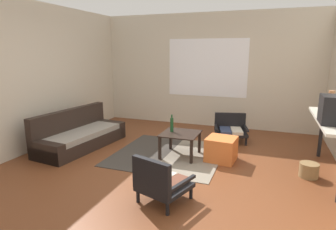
% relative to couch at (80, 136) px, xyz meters
% --- Properties ---
extents(ground_plane, '(7.80, 7.80, 0.00)m').
position_rel_couch_xyz_m(ground_plane, '(1.92, -0.55, -0.22)').
color(ground_plane, brown).
extents(far_wall_with_window, '(5.60, 0.13, 2.70)m').
position_rel_couch_xyz_m(far_wall_with_window, '(1.92, 2.51, 1.13)').
color(far_wall_with_window, beige).
rests_on(far_wall_with_window, ground).
extents(side_wall_left, '(0.12, 6.60, 2.70)m').
position_rel_couch_xyz_m(side_wall_left, '(-0.74, -0.25, 1.13)').
color(side_wall_left, beige).
rests_on(side_wall_left, ground).
extents(area_rug, '(1.86, 1.86, 0.01)m').
position_rel_couch_xyz_m(area_rug, '(1.75, 0.19, -0.22)').
color(area_rug, '#38332D').
rests_on(area_rug, ground).
extents(couch, '(0.92, 1.92, 0.72)m').
position_rel_couch_xyz_m(couch, '(0.00, 0.00, 0.00)').
color(couch, black).
rests_on(couch, ground).
extents(coffee_table, '(0.63, 0.63, 0.42)m').
position_rel_couch_xyz_m(coffee_table, '(1.98, 0.18, 0.13)').
color(coffee_table, black).
rests_on(coffee_table, ground).
extents(armchair_by_window, '(0.75, 0.67, 0.55)m').
position_rel_couch_xyz_m(armchair_by_window, '(2.68, 1.40, 0.04)').
color(armchair_by_window, black).
rests_on(armchair_by_window, ground).
extents(armchair_striped_foreground, '(0.69, 0.70, 0.61)m').
position_rel_couch_xyz_m(armchair_striped_foreground, '(2.24, -1.41, 0.05)').
color(armchair_striped_foreground, black).
rests_on(armchair_striped_foreground, ground).
extents(ottoman_orange, '(0.51, 0.51, 0.40)m').
position_rel_couch_xyz_m(ottoman_orange, '(2.69, 0.23, -0.02)').
color(ottoman_orange, '#D1662D').
rests_on(ottoman_orange, ground).
extents(console_shelf, '(0.46, 1.79, 0.86)m').
position_rel_couch_xyz_m(console_shelf, '(4.27, 0.18, 0.56)').
color(console_shelf, beige).
rests_on(console_shelf, ground).
extents(clay_vase, '(0.19, 0.19, 0.36)m').
position_rel_couch_xyz_m(clay_vase, '(4.27, 0.53, 0.78)').
color(clay_vase, '#A87047').
rests_on(clay_vase, console_shelf).
extents(glass_bottle, '(0.06, 0.06, 0.30)m').
position_rel_couch_xyz_m(glass_bottle, '(1.81, 0.22, 0.33)').
color(glass_bottle, '#194723').
rests_on(glass_bottle, coffee_table).
extents(wicker_basket, '(0.27, 0.27, 0.21)m').
position_rel_couch_xyz_m(wicker_basket, '(4.01, 0.02, -0.12)').
color(wicker_basket, olive).
rests_on(wicker_basket, ground).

